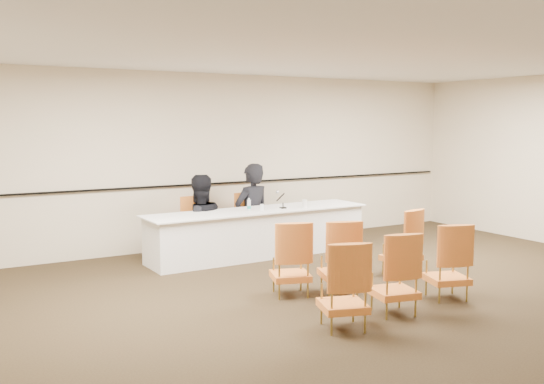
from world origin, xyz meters
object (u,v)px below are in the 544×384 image
at_px(microphone, 283,200).
at_px(coffee_cup, 305,203).
at_px(panel_table, 259,233).
at_px(panelist_second_chair, 199,226).
at_px(aud_chair_back_left, 343,285).
at_px(panelist_main, 252,220).
at_px(aud_chair_front_left, 290,258).
at_px(aud_chair_back_right, 447,261).
at_px(panelist_second, 199,230).
at_px(water_bottle, 249,204).
at_px(aud_chair_back_mid, 394,273).
at_px(aud_chair_front_mid, 339,256).
at_px(aud_chair_front_right, 401,242).
at_px(drinking_glass, 262,207).
at_px(panelist_main_chair, 252,221).

xyz_separation_m(microphone, coffee_cup, (0.38, -0.07, -0.08)).
relative_size(panel_table, coffee_cup, 29.69).
bearing_deg(panelist_second_chair, aud_chair_back_left, -93.05).
bearing_deg(panelist_main, aud_chair_front_left, 60.12).
bearing_deg(panelist_second_chair, aud_chair_back_right, -67.94).
bearing_deg(panelist_second, water_bottle, 138.29).
xyz_separation_m(panel_table, microphone, (0.41, -0.08, 0.52)).
bearing_deg(aud_chair_back_left, panelist_main, 92.97).
distance_m(water_bottle, aud_chair_back_mid, 3.39).
height_order(aud_chair_front_mid, aud_chair_back_left, same).
relative_size(panelist_main, aud_chair_back_mid, 2.04).
bearing_deg(aud_chair_front_right, panel_table, 105.24).
relative_size(panelist_second_chair, drinking_glass, 9.50).
height_order(microphone, water_bottle, microphone).
bearing_deg(panelist_second, microphone, 154.49).
height_order(microphone, aud_chair_front_left, microphone).
bearing_deg(aud_chair_back_mid, water_bottle, 103.76).
height_order(microphone, aud_chair_front_mid, microphone).
xyz_separation_m(panelist_main_chair, drinking_glass, (-0.17, -0.65, 0.33)).
height_order(aud_chair_front_right, aud_chair_back_left, same).
bearing_deg(microphone, panelist_second_chair, 147.66).
height_order(panelist_second, water_bottle, panelist_second).
bearing_deg(panelist_second, coffee_cup, 158.06).
distance_m(panelist_second, panelist_second_chair, 0.06).
distance_m(coffee_cup, aud_chair_front_mid, 2.47).
bearing_deg(panelist_main_chair, aud_chair_front_left, -110.10).
height_order(panel_table, coffee_cup, coffee_cup).
relative_size(panelist_second, aud_chair_front_right, 1.92).
bearing_deg(aud_chair_front_left, aud_chair_front_mid, -1.40).
xyz_separation_m(panelist_second_chair, water_bottle, (0.62, -0.58, 0.39)).
height_order(drinking_glass, coffee_cup, coffee_cup).
xyz_separation_m(panelist_main, aud_chair_front_left, (-0.93, -2.75, -0.03)).
distance_m(panelist_main, aud_chair_front_left, 2.90).
relative_size(aud_chair_front_left, aud_chair_front_mid, 1.00).
distance_m(panelist_second, coffee_cup, 1.79).
bearing_deg(drinking_glass, panel_table, 101.09).
height_order(coffee_cup, aud_chair_front_mid, aud_chair_front_mid).
relative_size(panel_table, aud_chair_back_mid, 3.99).
distance_m(aud_chair_back_left, aud_chair_back_right, 1.79).
distance_m(panelist_main_chair, aud_chair_front_right, 2.84).
xyz_separation_m(panelist_second, water_bottle, (0.62, -0.58, 0.45)).
bearing_deg(aud_chair_front_mid, aud_chair_back_left, -105.73).
relative_size(panelist_second_chair, aud_chair_back_left, 1.00).
relative_size(aud_chair_front_left, aud_chair_back_mid, 1.00).
bearing_deg(aud_chair_back_right, aud_chair_front_left, 164.57).
xyz_separation_m(aud_chair_front_left, aud_chair_front_right, (1.91, 0.09, 0.00)).
relative_size(panelist_main, aud_chair_front_mid, 2.04).
height_order(aud_chair_back_left, aud_chair_back_right, same).
bearing_deg(drinking_glass, aud_chair_back_mid, -92.55).
relative_size(panelist_main, aud_chair_front_left, 2.04).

